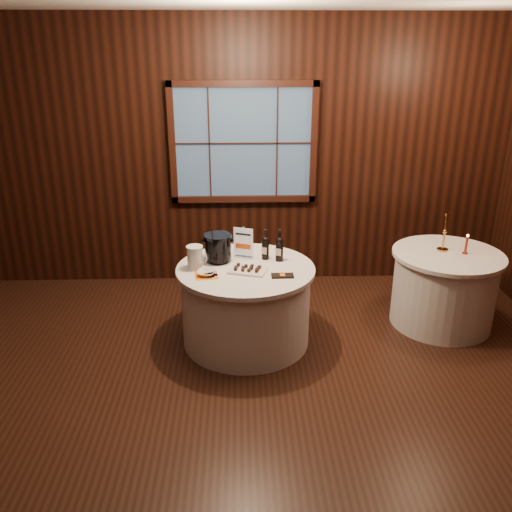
{
  "coord_description": "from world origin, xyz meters",
  "views": [
    {
      "loc": [
        -0.05,
        -3.58,
        2.71
      ],
      "look_at": [
        0.09,
        0.9,
        0.92
      ],
      "focal_mm": 38.0,
      "sensor_mm": 36.0,
      "label": 1
    }
  ],
  "objects_px": {
    "side_table": "(444,288)",
    "ice_bucket": "(218,247)",
    "port_bottle_left": "(265,246)",
    "glass_pitcher": "(195,257)",
    "sign_stand": "(244,247)",
    "red_candle": "(466,246)",
    "chocolate_plate": "(248,270)",
    "grape_bunch": "(212,275)",
    "main_table": "(246,305)",
    "cracker_bowl": "(206,273)",
    "chocolate_box": "(283,276)",
    "port_bottle_right": "(279,247)",
    "brass_candlestick": "(444,237)"
  },
  "relations": [
    {
      "from": "grape_bunch",
      "to": "main_table",
      "type": "bearing_deg",
      "value": 34.54
    },
    {
      "from": "brass_candlestick",
      "to": "port_bottle_left",
      "type": "bearing_deg",
      "value": -174.72
    },
    {
      "from": "port_bottle_left",
      "to": "brass_candlestick",
      "type": "xyz_separation_m",
      "value": [
        1.77,
        0.16,
        0.01
      ]
    },
    {
      "from": "red_candle",
      "to": "chocolate_box",
      "type": "bearing_deg",
      "value": -165.18
    },
    {
      "from": "main_table",
      "to": "side_table",
      "type": "relative_size",
      "value": 1.19
    },
    {
      "from": "port_bottle_right",
      "to": "brass_candlestick",
      "type": "height_order",
      "value": "brass_candlestick"
    },
    {
      "from": "port_bottle_left",
      "to": "glass_pitcher",
      "type": "bearing_deg",
      "value": -138.75
    },
    {
      "from": "side_table",
      "to": "brass_candlestick",
      "type": "bearing_deg",
      "value": 121.04
    },
    {
      "from": "port_bottle_right",
      "to": "grape_bunch",
      "type": "xyz_separation_m",
      "value": [
        -0.62,
        -0.36,
        -0.11
      ]
    },
    {
      "from": "port_bottle_left",
      "to": "red_candle",
      "type": "height_order",
      "value": "port_bottle_left"
    },
    {
      "from": "main_table",
      "to": "sign_stand",
      "type": "xyz_separation_m",
      "value": [
        -0.01,
        0.25,
        0.49
      ]
    },
    {
      "from": "sign_stand",
      "to": "glass_pitcher",
      "type": "relative_size",
      "value": 1.43
    },
    {
      "from": "ice_bucket",
      "to": "red_candle",
      "type": "relative_size",
      "value": 1.3
    },
    {
      "from": "sign_stand",
      "to": "red_candle",
      "type": "relative_size",
      "value": 1.51
    },
    {
      "from": "ice_bucket",
      "to": "chocolate_box",
      "type": "bearing_deg",
      "value": -32.67
    },
    {
      "from": "sign_stand",
      "to": "port_bottle_left",
      "type": "relative_size",
      "value": 1.05
    },
    {
      "from": "main_table",
      "to": "port_bottle_right",
      "type": "height_order",
      "value": "port_bottle_right"
    },
    {
      "from": "main_table",
      "to": "port_bottle_left",
      "type": "relative_size",
      "value": 4.35
    },
    {
      "from": "grape_bunch",
      "to": "cracker_bowl",
      "type": "distance_m",
      "value": 0.06
    },
    {
      "from": "sign_stand",
      "to": "cracker_bowl",
      "type": "relative_size",
      "value": 1.94
    },
    {
      "from": "port_bottle_left",
      "to": "cracker_bowl",
      "type": "height_order",
      "value": "port_bottle_left"
    },
    {
      "from": "chocolate_plate",
      "to": "glass_pitcher",
      "type": "height_order",
      "value": "glass_pitcher"
    },
    {
      "from": "red_candle",
      "to": "chocolate_plate",
      "type": "bearing_deg",
      "value": -170.39
    },
    {
      "from": "sign_stand",
      "to": "glass_pitcher",
      "type": "height_order",
      "value": "sign_stand"
    },
    {
      "from": "grape_bunch",
      "to": "red_candle",
      "type": "relative_size",
      "value": 0.8
    },
    {
      "from": "side_table",
      "to": "ice_bucket",
      "type": "xyz_separation_m",
      "value": [
        -2.25,
        -0.15,
        0.52
      ]
    },
    {
      "from": "side_table",
      "to": "cracker_bowl",
      "type": "bearing_deg",
      "value": -168.69
    },
    {
      "from": "main_table",
      "to": "sign_stand",
      "type": "bearing_deg",
      "value": 93.11
    },
    {
      "from": "grape_bunch",
      "to": "glass_pitcher",
      "type": "distance_m",
      "value": 0.27
    },
    {
      "from": "main_table",
      "to": "side_table",
      "type": "xyz_separation_m",
      "value": [
        2.0,
        0.3,
        0.0
      ]
    },
    {
      "from": "brass_candlestick",
      "to": "sign_stand",
      "type": "bearing_deg",
      "value": -176.52
    },
    {
      "from": "red_candle",
      "to": "ice_bucket",
      "type": "bearing_deg",
      "value": -177.34
    },
    {
      "from": "ice_bucket",
      "to": "glass_pitcher",
      "type": "relative_size",
      "value": 1.23
    },
    {
      "from": "grape_bunch",
      "to": "cracker_bowl",
      "type": "xyz_separation_m",
      "value": [
        -0.05,
        0.04,
        0.0
      ]
    },
    {
      "from": "sign_stand",
      "to": "port_bottle_left",
      "type": "xyz_separation_m",
      "value": [
        0.2,
        -0.04,
        0.02
      ]
    },
    {
      "from": "port_bottle_left",
      "to": "chocolate_plate",
      "type": "height_order",
      "value": "port_bottle_left"
    },
    {
      "from": "side_table",
      "to": "grape_bunch",
      "type": "distance_m",
      "value": 2.39
    },
    {
      "from": "chocolate_plate",
      "to": "ice_bucket",
      "type": "bearing_deg",
      "value": 137.58
    },
    {
      "from": "main_table",
      "to": "chocolate_box",
      "type": "distance_m",
      "value": 0.55
    },
    {
      "from": "sign_stand",
      "to": "ice_bucket",
      "type": "relative_size",
      "value": 1.16
    },
    {
      "from": "main_table",
      "to": "ice_bucket",
      "type": "bearing_deg",
      "value": 148.89
    },
    {
      "from": "chocolate_plate",
      "to": "cracker_bowl",
      "type": "distance_m",
      "value": 0.38
    },
    {
      "from": "side_table",
      "to": "sign_stand",
      "type": "bearing_deg",
      "value": -178.48
    },
    {
      "from": "ice_bucket",
      "to": "red_candle",
      "type": "distance_m",
      "value": 2.41
    },
    {
      "from": "chocolate_plate",
      "to": "glass_pitcher",
      "type": "xyz_separation_m",
      "value": [
        -0.48,
        0.09,
        0.09
      ]
    },
    {
      "from": "grape_bunch",
      "to": "port_bottle_right",
      "type": "bearing_deg",
      "value": 30.29
    },
    {
      "from": "side_table",
      "to": "glass_pitcher",
      "type": "height_order",
      "value": "glass_pitcher"
    },
    {
      "from": "cracker_bowl",
      "to": "chocolate_box",
      "type": "bearing_deg",
      "value": -3.99
    },
    {
      "from": "port_bottle_right",
      "to": "chocolate_box",
      "type": "distance_m",
      "value": 0.39
    },
    {
      "from": "port_bottle_left",
      "to": "chocolate_plate",
      "type": "bearing_deg",
      "value": -97.02
    }
  ]
}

